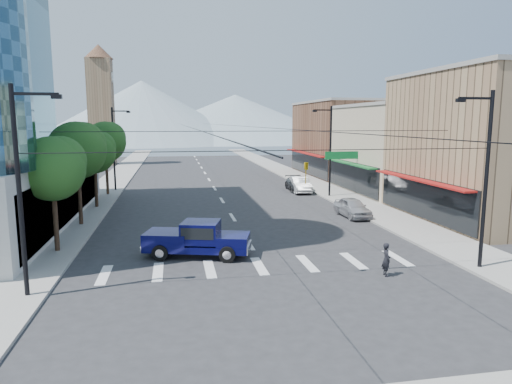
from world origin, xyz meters
TOP-DOWN VIEW (x-y plane):
  - ground at (0.00, 0.00)m, footprint 160.00×160.00m
  - sidewalk_left at (-12.00, 40.00)m, footprint 4.00×120.00m
  - sidewalk_right at (12.00, 40.00)m, footprint 4.00×120.00m
  - shop_near at (20.00, 10.00)m, footprint 12.00×14.00m
  - shop_mid at (20.00, 24.00)m, footprint 12.00×14.00m
  - shop_far at (20.00, 40.00)m, footprint 12.00×18.00m
  - clock_tower at (-16.50, 62.00)m, footprint 4.80×4.80m
  - mountain_left at (-15.00, 150.00)m, footprint 80.00×80.00m
  - mountain_right at (20.00, 160.00)m, footprint 90.00×90.00m
  - tree_near at (-11.07, 6.10)m, footprint 3.65×3.64m
  - tree_midnear at (-11.07, 13.10)m, footprint 4.09×4.09m
  - tree_midfar at (-11.07, 20.10)m, footprint 3.65×3.64m
  - tree_far at (-11.07, 27.10)m, footprint 4.09×4.09m
  - signal_rig at (0.19, -1.00)m, footprint 21.80×0.20m
  - lamp_pole_nw at (-10.67, 30.00)m, footprint 2.00×0.25m
  - lamp_pole_ne at (10.67, 22.00)m, footprint 2.00×0.25m
  - pickup_truck at (-3.31, 3.91)m, footprint 6.23×3.55m
  - pedestrian at (5.63, -1.06)m, footprint 0.45×0.64m
  - parked_car_near at (9.40, 12.52)m, footprint 1.93×4.49m
  - parked_car_mid at (8.79, 25.65)m, footprint 2.13×5.12m
  - parked_car_far at (8.78, 26.79)m, footprint 2.40×5.23m

SIDE VIEW (x-z plane):
  - ground at x=0.00m, z-range 0.00..0.00m
  - sidewalk_left at x=-12.00m, z-range 0.00..0.15m
  - sidewalk_right at x=12.00m, z-range 0.00..0.15m
  - parked_car_far at x=8.78m, z-range 0.00..1.48m
  - parked_car_near at x=9.40m, z-range 0.00..1.51m
  - parked_car_mid at x=8.79m, z-range 0.00..1.65m
  - pedestrian at x=5.63m, z-range 0.00..1.66m
  - pickup_truck at x=-3.31m, z-range 0.04..2.04m
  - shop_mid at x=20.00m, z-range 0.00..9.00m
  - signal_rig at x=0.19m, z-range 0.14..9.14m
  - lamp_pole_nw at x=-10.67m, z-range 0.44..9.44m
  - lamp_pole_ne at x=10.67m, z-range 0.44..9.44m
  - tree_near at x=-11.07m, z-range 1.64..8.34m
  - tree_midfar at x=-11.07m, z-range 1.64..8.34m
  - shop_far at x=20.00m, z-range 0.00..10.00m
  - shop_near at x=20.00m, z-range 0.00..11.00m
  - tree_midnear at x=-11.07m, z-range 1.83..9.35m
  - tree_far at x=-11.07m, z-range 1.83..9.35m
  - mountain_right at x=20.00m, z-range 0.00..18.00m
  - clock_tower at x=-16.50m, z-range 0.44..20.84m
  - mountain_left at x=-15.00m, z-range 0.00..22.00m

